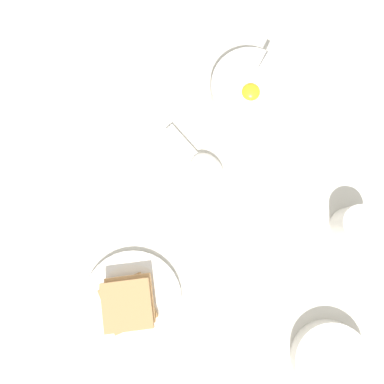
% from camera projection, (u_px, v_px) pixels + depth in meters
% --- Properties ---
extents(ground_plane, '(3.00, 3.00, 0.00)m').
position_uv_depth(ground_plane, '(231.00, 221.00, 0.85)').
color(ground_plane, beige).
extents(egg_bowl, '(0.15, 0.15, 0.08)m').
position_uv_depth(egg_bowl, '(249.00, 88.00, 0.85)').
color(egg_bowl, white).
rests_on(egg_bowl, ground_plane).
extents(toast_plate, '(0.18, 0.18, 0.02)m').
position_uv_depth(toast_plate, '(133.00, 300.00, 0.82)').
color(toast_plate, white).
rests_on(toast_plate, ground_plane).
extents(toast_sandwich, '(0.12, 0.12, 0.05)m').
position_uv_depth(toast_sandwich, '(128.00, 303.00, 0.79)').
color(toast_sandwich, tan).
rests_on(toast_sandwich, toast_plate).
extents(soup_spoon, '(0.14, 0.12, 0.03)m').
position_uv_depth(soup_spoon, '(204.00, 166.00, 0.85)').
color(soup_spoon, white).
rests_on(soup_spoon, ground_plane).
extents(congee_bowl, '(0.13, 0.13, 0.04)m').
position_uv_depth(congee_bowl, '(330.00, 359.00, 0.79)').
color(congee_bowl, white).
rests_on(congee_bowl, ground_plane).
extents(drinking_cup, '(0.06, 0.06, 0.08)m').
position_uv_depth(drinking_cup, '(354.00, 224.00, 0.81)').
color(drinking_cup, silver).
rests_on(drinking_cup, ground_plane).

